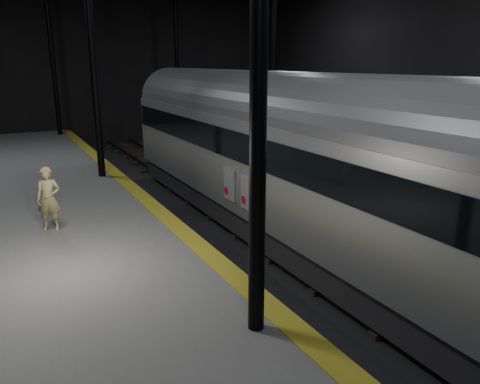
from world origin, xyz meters
TOP-DOWN VIEW (x-y plane):
  - ground at (0.00, 0.00)m, footprint 44.00×44.00m
  - platform_left at (-7.50, 0.00)m, footprint 9.00×43.80m
  - tactile_strip at (-3.25, 0.00)m, footprint 0.50×43.80m
  - track at (0.00, 0.00)m, footprint 2.40×43.00m
  - train at (-0.00, 1.75)m, footprint 2.73×18.20m
  - woman at (-6.22, 2.52)m, footprint 0.72×0.60m

SIDE VIEW (x-z plane):
  - ground at x=0.00m, z-range 0.00..0.00m
  - track at x=0.00m, z-range -0.05..0.19m
  - platform_left at x=-7.50m, z-range 0.00..1.00m
  - tactile_strip at x=-3.25m, z-range 1.00..1.01m
  - woman at x=-6.22m, z-range 1.00..2.67m
  - train at x=0.00m, z-range 0.28..5.15m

